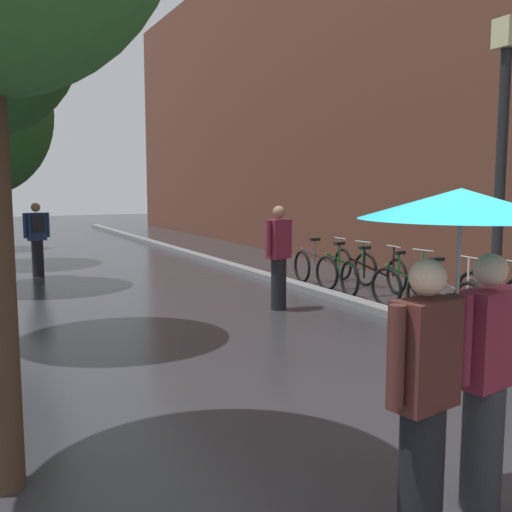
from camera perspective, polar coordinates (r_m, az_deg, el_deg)
building_facade at (r=18.06m, az=19.92°, el=15.44°), size 8.00×36.00×9.80m
kerb_strip at (r=13.91m, az=-0.56°, el=-1.51°), size 0.30×36.00×0.12m
parked_bicycle_1 at (r=9.54m, az=22.26°, el=-4.00°), size 1.12×0.76×0.96m
parked_bicycle_2 at (r=9.93m, az=18.02°, el=-3.41°), size 1.14×0.80×0.96m
parked_bicycle_3 at (r=10.72m, az=14.40°, el=-2.55°), size 1.17×0.85×0.96m
parked_bicycle_4 at (r=11.35m, az=11.36°, el=-1.94°), size 1.16×0.84×0.96m
parked_bicycle_5 at (r=12.11m, az=8.80°, el=-1.34°), size 1.13×0.79×0.96m
parked_bicycle_6 at (r=12.91m, az=6.51°, el=-0.80°), size 1.12×0.77×0.96m
couple_under_umbrella at (r=3.69m, az=19.08°, el=-3.97°), size 1.20×1.20×2.08m
street_lamp_post at (r=7.24m, az=22.72°, el=8.08°), size 0.24×0.24×3.92m
litter_bin at (r=7.48m, az=22.55°, el=-6.55°), size 0.44×0.44×0.85m
pedestrian_walking_midground at (r=9.84m, az=2.23°, el=-0.08°), size 0.57×0.32×1.76m
pedestrian_walking_far at (r=14.28m, az=-20.52°, el=1.68°), size 0.58×0.37×1.70m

